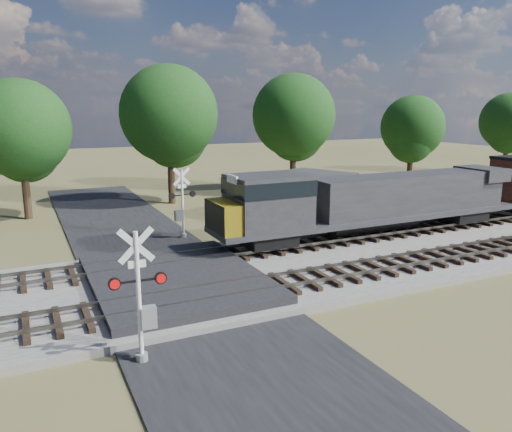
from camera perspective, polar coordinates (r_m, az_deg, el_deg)
ground at (r=21.80m, az=-8.73°, el=-8.50°), size 160.00×160.00×0.00m
ballast_bed at (r=26.60m, az=12.04°, el=-4.43°), size 140.00×10.00×0.30m
road at (r=21.79m, az=-8.74°, el=-8.40°), size 7.00×60.00×0.08m
crossing_panel at (r=22.15m, az=-9.14°, el=-7.31°), size 7.00×9.00×0.62m
track_near at (r=20.98m, az=1.12°, el=-7.99°), size 140.00×2.60×0.33m
track_far at (r=25.32m, az=-3.98°, el=-4.42°), size 140.00×2.60×0.33m
crossing_signal_near at (r=15.65m, az=-12.86°, el=-10.20°), size 1.74×0.38×4.30m
crossing_signal_far at (r=29.74m, az=-8.53°, el=0.73°), size 1.73×0.41×4.29m
equipment_shed at (r=34.59m, az=6.16°, el=2.22°), size 6.31×6.31×3.28m
treeline at (r=41.49m, az=-7.15°, el=10.45°), size 81.87×10.39×11.02m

